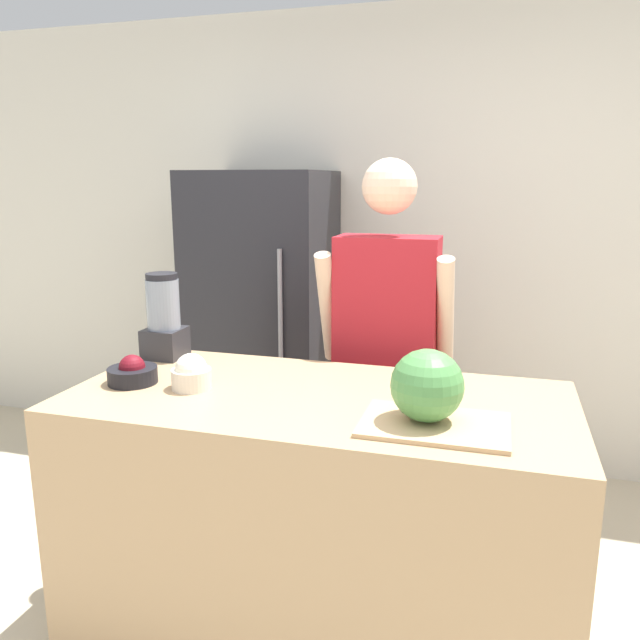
{
  "coord_description": "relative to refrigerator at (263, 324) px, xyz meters",
  "views": [
    {
      "loc": [
        0.56,
        -1.51,
        1.66
      ],
      "look_at": [
        0.0,
        0.43,
        1.21
      ],
      "focal_mm": 35.0,
      "sensor_mm": 36.0,
      "label": 1
    }
  ],
  "objects": [
    {
      "name": "watermelon",
      "position": [
        1.1,
        -1.52,
        0.22
      ],
      "size": [
        0.21,
        0.21,
        0.21
      ],
      "color": "#4C8C47",
      "rests_on": "cutting_board"
    },
    {
      "name": "bowl_cherries",
      "position": [
        0.06,
        -1.42,
        0.14
      ],
      "size": [
        0.17,
        0.17,
        0.1
      ],
      "color": "black",
      "rests_on": "counter_island"
    },
    {
      "name": "cutting_board",
      "position": [
        1.13,
        -1.53,
        0.11
      ],
      "size": [
        0.43,
        0.29,
        0.01
      ],
      "color": "tan",
      "rests_on": "counter_island"
    },
    {
      "name": "blender",
      "position": [
        0.0,
        -1.09,
        0.26
      ],
      "size": [
        0.15,
        0.15,
        0.34
      ],
      "color": "#28282D",
      "rests_on": "counter_island"
    },
    {
      "name": "counter_island",
      "position": [
        0.72,
        -1.36,
        -0.38
      ],
      "size": [
        1.68,
        0.79,
        0.96
      ],
      "color": "tan",
      "rests_on": "ground_plane"
    },
    {
      "name": "person",
      "position": [
        0.84,
        -0.7,
        0.05
      ],
      "size": [
        0.57,
        0.27,
        1.75
      ],
      "color": "#333338",
      "rests_on": "ground_plane"
    },
    {
      "name": "bowl_cream",
      "position": [
        0.29,
        -1.41,
        0.15
      ],
      "size": [
        0.14,
        0.14,
        0.12
      ],
      "color": "beige",
      "rests_on": "counter_island"
    },
    {
      "name": "wall_back",
      "position": [
        0.72,
        0.37,
        0.44
      ],
      "size": [
        8.0,
        0.06,
        2.6
      ],
      "color": "silver",
      "rests_on": "ground_plane"
    },
    {
      "name": "refrigerator",
      "position": [
        0.0,
        0.0,
        0.0
      ],
      "size": [
        0.75,
        0.66,
        1.71
      ],
      "color": "#232328",
      "rests_on": "ground_plane"
    }
  ]
}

